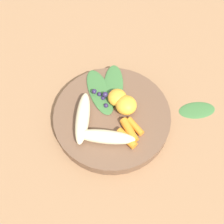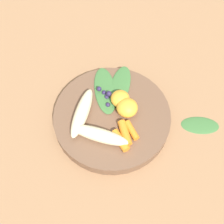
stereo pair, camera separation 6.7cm
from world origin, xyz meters
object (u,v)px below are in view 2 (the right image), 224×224
at_px(bowl, 112,117).
at_px(banana_peeled_left, 100,135).
at_px(kale_leaf_stray, 200,125).
at_px(banana_peeled_right, 82,113).
at_px(orange_segment_near, 121,99).

distance_m(bowl, banana_peeled_left, 0.07).
height_order(banana_peeled_left, kale_leaf_stray, banana_peeled_left).
height_order(bowl, banana_peeled_right, banana_peeled_right).
relative_size(banana_peeled_right, orange_segment_near, 2.96).
relative_size(bowl, orange_segment_near, 6.17).
xyz_separation_m(orange_segment_near, kale_leaf_stray, (0.18, 0.06, -0.04)).
height_order(bowl, banana_peeled_left, banana_peeled_left).
distance_m(banana_peeled_left, orange_segment_near, 0.10).
height_order(orange_segment_near, kale_leaf_stray, orange_segment_near).
bearing_deg(kale_leaf_stray, banana_peeled_right, -178.33).
relative_size(bowl, banana_peeled_left, 2.09).
bearing_deg(banana_peeled_left, banana_peeled_right, 143.75).
distance_m(bowl, orange_segment_near, 0.05).
bearing_deg(kale_leaf_stray, banana_peeled_left, -165.15).
xyz_separation_m(banana_peeled_right, orange_segment_near, (0.06, 0.07, 0.00)).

